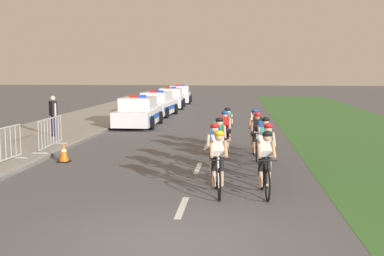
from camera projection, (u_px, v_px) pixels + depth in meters
The scene contains 23 objects.
ground_plane at pixel (167, 246), 7.75m from camera, with size 160.00×160.00×0.00m, color #56565B.
sidewalk_slab at pixel (57, 130), 22.26m from camera, with size 4.76×60.00×0.12m, color gray.
kerb_edge at pixel (105, 130), 22.05m from camera, with size 0.16×60.00×0.13m, color #9E9E99.
grass_verge at pixel (364, 135), 20.95m from camera, with size 7.00×60.00×0.01m, color #3D7033.
lane_markings_centre at pixel (203, 156), 15.83m from camera, with size 0.14×21.60×0.01m.
cyclist_lead at pixel (218, 161), 10.80m from camera, with size 0.45×1.72×1.56m.
cyclist_second at pixel (265, 162), 10.74m from camera, with size 0.44×1.72×1.56m.
cyclist_third at pixel (215, 151), 12.21m from camera, with size 0.42×1.72×1.56m.
cyclist_fourth at pixel (266, 151), 12.18m from camera, with size 0.43×1.72×1.56m.
cyclist_fifth at pixel (219, 142), 13.64m from camera, with size 0.45×1.72×1.56m.
cyclist_sixth at pixel (264, 141), 13.79m from camera, with size 0.44×1.72×1.56m.
cyclist_seventh at pixel (225, 132), 15.83m from camera, with size 0.42×1.72×1.56m.
cyclist_eighth at pixel (257, 135), 15.16m from camera, with size 0.43×1.72×1.56m.
cyclist_ninth at pixel (227, 127), 17.18m from camera, with size 0.43×1.72×1.56m.
cyclist_tenth at pixel (255, 130), 16.49m from camera, with size 0.44×1.72×1.56m.
police_car_nearest at pixel (138, 113), 24.00m from camera, with size 2.03×4.41×1.59m.
police_car_second at pixel (157, 105), 29.52m from camera, with size 2.23×4.51×1.59m.
police_car_third at pixel (171, 99), 35.57m from camera, with size 2.21×4.50×1.59m.
police_car_furthest at pixel (180, 95), 40.93m from camera, with size 2.21×4.50×1.59m.
crowd_barrier_middle at pixel (0, 147), 13.62m from camera, with size 0.62×2.32×1.07m.
crowd_barrier_rear at pixel (50, 133), 16.54m from camera, with size 0.62×2.32×1.07m.
traffic_cone_mid at pixel (64, 152), 14.74m from camera, with size 0.36×0.36×0.64m.
spectator_closest at pixel (53, 113), 19.52m from camera, with size 0.41×0.43×1.68m.
Camera 1 is at (1.12, -7.39, 2.85)m, focal length 44.56 mm.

